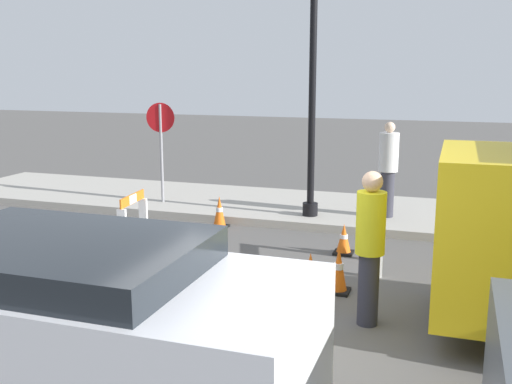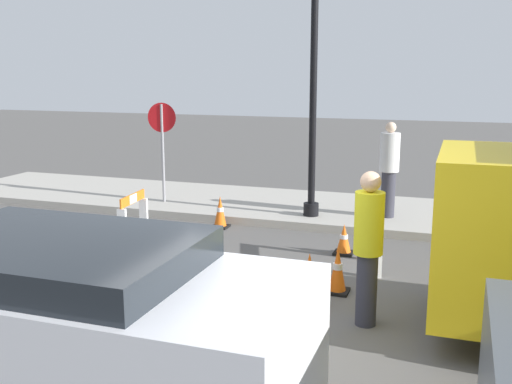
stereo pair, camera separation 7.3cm
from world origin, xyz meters
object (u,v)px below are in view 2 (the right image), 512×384
(streetlamp_post, at_px, (314,35))
(parked_car_1, at_px, (58,325))
(person_worker, at_px, (368,243))
(stop_sign, at_px, (162,136))
(person_pedestrian, at_px, (389,167))

(streetlamp_post, relative_size, parked_car_1, 1.32)
(person_worker, xyz_separation_m, parked_car_1, (-1.95, -2.86, -0.05))
(stop_sign, relative_size, person_worker, 1.16)
(stop_sign, height_order, person_pedestrian, stop_sign)
(stop_sign, bearing_deg, streetlamp_post, 170.25)
(person_worker, distance_m, parked_car_1, 3.46)
(streetlamp_post, distance_m, person_pedestrian, 2.76)
(streetlamp_post, xyz_separation_m, person_pedestrian, (1.37, 0.37, -2.36))
(streetlamp_post, height_order, parked_car_1, streetlamp_post)
(stop_sign, distance_m, parked_car_1, 7.92)
(streetlamp_post, distance_m, parked_car_1, 7.59)
(person_worker, xyz_separation_m, person_pedestrian, (-0.33, 4.66, 0.14))
(parked_car_1, bearing_deg, stop_sign, 111.91)
(stop_sign, bearing_deg, parked_car_1, 105.37)
(person_pedestrian, bearing_deg, person_worker, 85.30)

